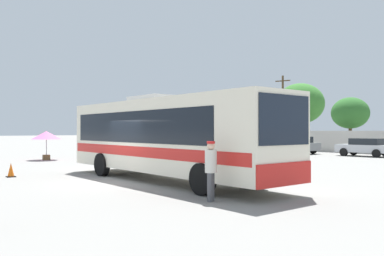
# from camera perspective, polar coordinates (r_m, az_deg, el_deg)

# --- Properties ---
(ground_plane) EXTENTS (300.00, 300.00, 0.00)m
(ground_plane) POSITION_cam_1_polar(r_m,az_deg,el_deg) (23.18, 11.56, -5.49)
(ground_plane) COLOR gray
(coach_bus_cream_red) EXTENTS (12.14, 2.75, 3.56)m
(coach_bus_cream_red) POSITION_cam_1_polar(r_m,az_deg,el_deg) (16.73, -3.97, -0.97)
(coach_bus_cream_red) COLOR silver
(coach_bus_cream_red) RESTS_ON ground_plane
(attendant_by_bus_door) EXTENTS (0.47, 0.47, 1.77)m
(attendant_by_bus_door) POSITION_cam_1_polar(r_m,az_deg,el_deg) (11.87, 2.68, -5.55)
(attendant_by_bus_door) COLOR #4C4C51
(attendant_by_bus_door) RESTS_ON ground_plane
(vendor_umbrella_near_gate_pink) EXTENTS (2.05, 2.05, 2.02)m
(vendor_umbrella_near_gate_pink) POSITION_cam_1_polar(r_m,az_deg,el_deg) (30.18, -19.90, -1.05)
(vendor_umbrella_near_gate_pink) COLOR gray
(vendor_umbrella_near_gate_pink) RESTS_ON ground_plane
(parked_car_leftmost_white) EXTENTS (4.22, 2.17, 1.54)m
(parked_car_leftmost_white) POSITION_cam_1_polar(r_m,az_deg,el_deg) (41.73, 9.07, -2.08)
(parked_car_leftmost_white) COLOR silver
(parked_car_leftmost_white) RESTS_ON ground_plane
(parked_car_second_grey) EXTENTS (4.27, 2.00, 1.52)m
(parked_car_second_grey) POSITION_cam_1_polar(r_m,az_deg,el_deg) (37.50, 14.41, -2.28)
(parked_car_second_grey) COLOR slate
(parked_car_second_grey) RESTS_ON ground_plane
(parked_car_third_silver) EXTENTS (4.31, 2.22, 1.44)m
(parked_car_third_silver) POSITION_cam_1_polar(r_m,az_deg,el_deg) (35.13, 23.29, -2.45)
(parked_car_third_silver) COLOR #B7BABF
(parked_car_third_silver) RESTS_ON ground_plane
(utility_pole_near) EXTENTS (1.76, 0.61, 8.45)m
(utility_pole_near) POSITION_cam_1_polar(r_m,az_deg,el_deg) (48.07, 12.72, 2.45)
(utility_pole_near) COLOR #4C3823
(utility_pole_near) RESTS_ON ground_plane
(roadside_tree_left) EXTENTS (5.66, 5.66, 7.67)m
(roadside_tree_left) POSITION_cam_1_polar(r_m,az_deg,el_deg) (49.68, 15.05, 3.35)
(roadside_tree_left) COLOR brown
(roadside_tree_left) RESTS_ON ground_plane
(roadside_tree_midleft) EXTENTS (3.61, 3.61, 5.32)m
(roadside_tree_midleft) POSITION_cam_1_polar(r_m,az_deg,el_deg) (42.33, 21.47, 1.97)
(roadside_tree_midleft) COLOR brown
(roadside_tree_midleft) RESTS_ON ground_plane
(traffic_cone_on_apron) EXTENTS (0.36, 0.36, 0.64)m
(traffic_cone_on_apron) POSITION_cam_1_polar(r_m,az_deg,el_deg) (19.77, -24.24, -5.46)
(traffic_cone_on_apron) COLOR black
(traffic_cone_on_apron) RESTS_ON ground_plane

